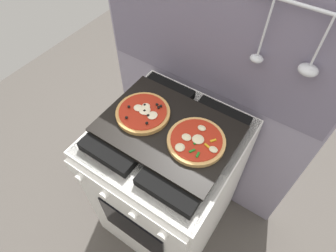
{
  "coord_description": "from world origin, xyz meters",
  "views": [
    {
      "loc": [
        0.39,
        -0.58,
        1.81
      ],
      "look_at": [
        0.0,
        0.0,
        0.93
      ],
      "focal_mm": 30.41,
      "sensor_mm": 36.0,
      "label": 1
    }
  ],
  "objects_px": {
    "stove": "(168,182)",
    "pizza_right": "(197,140)",
    "baking_tray": "(168,129)",
    "pizza_left": "(144,112)"
  },
  "relations": [
    {
      "from": "stove",
      "to": "baking_tray",
      "type": "height_order",
      "value": "baking_tray"
    },
    {
      "from": "stove",
      "to": "baking_tray",
      "type": "distance_m",
      "value": 0.46
    },
    {
      "from": "baking_tray",
      "to": "pizza_right",
      "type": "distance_m",
      "value": 0.13
    },
    {
      "from": "pizza_left",
      "to": "baking_tray",
      "type": "bearing_deg",
      "value": -1.53
    },
    {
      "from": "baking_tray",
      "to": "pizza_left",
      "type": "xyz_separation_m",
      "value": [
        -0.12,
        0.0,
        0.02
      ]
    },
    {
      "from": "baking_tray",
      "to": "pizza_right",
      "type": "height_order",
      "value": "pizza_right"
    },
    {
      "from": "stove",
      "to": "baking_tray",
      "type": "xyz_separation_m",
      "value": [
        0.0,
        0.0,
        0.46
      ]
    },
    {
      "from": "baking_tray",
      "to": "pizza_left",
      "type": "distance_m",
      "value": 0.13
    },
    {
      "from": "stove",
      "to": "pizza_right",
      "type": "distance_m",
      "value": 0.49
    },
    {
      "from": "stove",
      "to": "pizza_right",
      "type": "height_order",
      "value": "pizza_right"
    }
  ]
}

